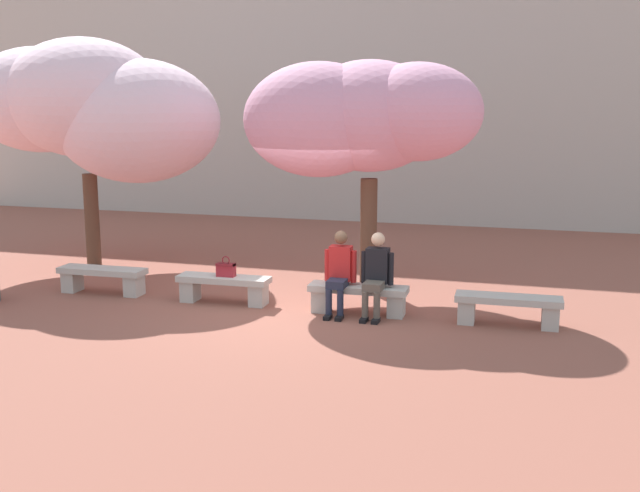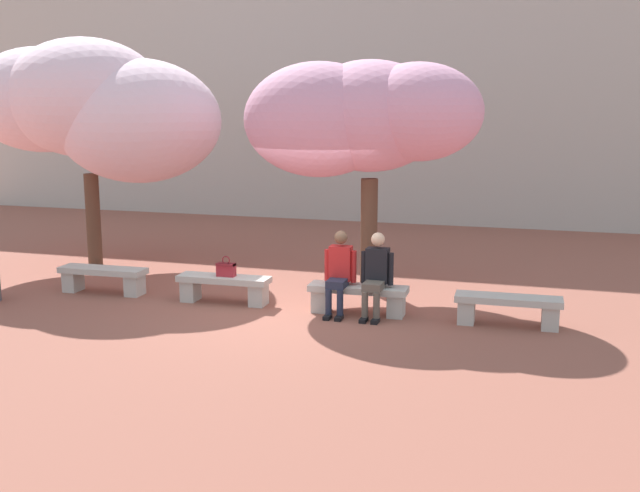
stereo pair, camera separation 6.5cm
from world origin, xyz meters
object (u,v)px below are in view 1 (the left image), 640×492
handbag (226,269)px  cherry_tree_secondary (94,108)px  stone_bench_center (358,295)px  person_seated_left (339,269)px  stone_bench_near_west (224,285)px  stone_bench_west_end (103,277)px  person_seated_right (376,272)px  stone_bench_near_east (508,306)px  cherry_tree_main (362,117)px

handbag → cherry_tree_secondary: bearing=150.1°
stone_bench_center → person_seated_left: person_seated_left is taller
stone_bench_near_west → handbag: bearing=-5.5°
stone_bench_center → stone_bench_west_end: bearing=180.0°
stone_bench_center → person_seated_right: bearing=-10.4°
stone_bench_west_end → stone_bench_near_west: same height
stone_bench_near_west → stone_bench_center: (2.26, 0.00, 0.00)m
stone_bench_west_end → handbag: (2.31, -0.00, 0.28)m
stone_bench_west_end → handbag: 2.33m
cherry_tree_secondary → handbag: bearing=-29.9°
stone_bench_center → stone_bench_near_east: same height
stone_bench_center → cherry_tree_main: bearing=102.4°
stone_bench_west_end → cherry_tree_secondary: 3.79m
person_seated_left → cherry_tree_secondary: size_ratio=0.26×
stone_bench_near_west → cherry_tree_secondary: cherry_tree_secondary is taller
cherry_tree_secondary → person_seated_right: bearing=-19.2°
stone_bench_near_west → person_seated_right: size_ratio=1.20×
stone_bench_west_end → person_seated_left: person_seated_left is taller
stone_bench_near_east → person_seated_left: 2.58m
person_seated_left → handbag: size_ratio=3.81×
cherry_tree_main → cherry_tree_secondary: (-5.53, 0.55, 0.15)m
stone_bench_near_west → cherry_tree_main: size_ratio=0.38×
stone_bench_west_end → stone_bench_near_west: size_ratio=1.00×
person_seated_left → handbag: 1.93m
stone_bench_center → stone_bench_near_east: size_ratio=1.00×
stone_bench_center → person_seated_right: person_seated_right is taller
stone_bench_west_end → person_seated_right: 4.83m
person_seated_left → person_seated_right: same height
stone_bench_west_end → cherry_tree_main: (4.18, 1.54, 2.70)m
stone_bench_center → handbag: size_ratio=4.56×
handbag → cherry_tree_main: cherry_tree_main is taller
stone_bench_near_west → person_seated_left: size_ratio=1.20×
stone_bench_west_end → person_seated_right: person_seated_right is taller
stone_bench_center → person_seated_right: (0.29, -0.05, 0.40)m
person_seated_right → handbag: (-2.51, 0.05, -0.12)m
stone_bench_west_end → handbag: bearing=-0.1°
handbag → person_seated_left: bearing=-1.5°
stone_bench_near_west → stone_bench_near_east: bearing=0.0°
stone_bench_near_east → cherry_tree_main: 4.05m
stone_bench_west_end → person_seated_left: (4.23, -0.05, 0.40)m
stone_bench_center → person_seated_left: 0.50m
stone_bench_center → stone_bench_near_east: 2.26m
handbag → cherry_tree_secondary: size_ratio=0.07×
cherry_tree_main → stone_bench_near_west: bearing=-141.3°
stone_bench_near_east → handbag: handbag is taller
stone_bench_near_east → handbag: bearing=-179.9°
stone_bench_near_east → stone_bench_west_end: bearing=180.0°
stone_bench_center → handbag: 2.23m
handbag → stone_bench_west_end: bearing=179.9°
stone_bench_center → stone_bench_near_west: bearing=180.0°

